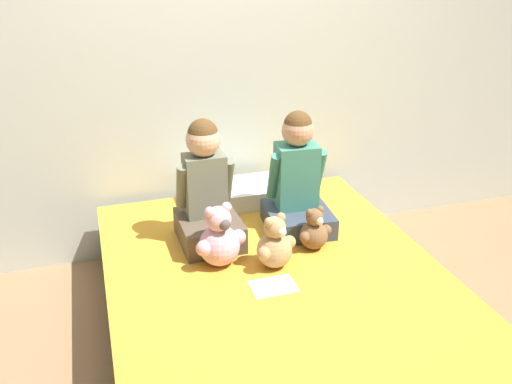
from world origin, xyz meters
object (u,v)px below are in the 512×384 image
teddy_bear_held_by_left_child (219,240)px  teddy_bear_held_by_right_child (314,231)px  child_on_left (206,194)px  bed (277,308)px  sign_card (273,286)px  child_on_right (297,182)px  teddy_bear_between_children (275,245)px  pillow_at_headboard (233,195)px

teddy_bear_held_by_left_child → teddy_bear_held_by_right_child: size_ratio=1.38×
child_on_left → bed: bearing=-62.0°
bed → sign_card: 0.23m
child_on_left → teddy_bear_held_by_left_child: size_ratio=2.05×
bed → child_on_right: 0.69m
child_on_right → teddy_bear_held_by_right_child: child_on_right is taller
teddy_bear_between_children → sign_card: (-0.06, -0.17, -0.11)m
teddy_bear_held_by_left_child → pillow_at_headboard: bearing=53.2°
child_on_left → teddy_bear_held_by_left_child: bearing=-91.1°
bed → child_on_left: size_ratio=3.07×
child_on_left → sign_card: bearing=-71.9°
bed → child_on_left: (-0.24, 0.43, 0.47)m
bed → child_on_left: child_on_left is taller
child_on_left → sign_card: child_on_left is taller
pillow_at_headboard → bed: bearing=-90.0°
child_on_right → pillow_at_headboard: child_on_right is taller
bed → teddy_bear_held_by_left_child: teddy_bear_held_by_left_child is taller
bed → sign_card: sign_card is taller
bed → pillow_at_headboard: (0.00, 0.83, 0.26)m
child_on_right → pillow_at_headboard: 0.52m
teddy_bear_held_by_right_child → child_on_right: bearing=74.0°
teddy_bear_between_children → teddy_bear_held_by_right_child: bearing=-1.4°
teddy_bear_between_children → pillow_at_headboard: bearing=67.0°
child_on_left → sign_card: size_ratio=3.16×
teddy_bear_held_by_right_child → teddy_bear_between_children: 0.27m
teddy_bear_held_by_left_child → sign_card: (0.19, -0.27, -0.13)m
child_on_right → pillow_at_headboard: size_ratio=1.16×
teddy_bear_held_by_right_child → sign_card: teddy_bear_held_by_right_child is taller
teddy_bear_between_children → pillow_at_headboard: (-0.01, 0.75, -0.06)m
teddy_bear_held_by_left_child → teddy_bear_between_children: bearing=-38.1°
pillow_at_headboard → teddy_bear_held_by_left_child: bearing=-110.4°
teddy_bear_between_children → teddy_bear_held_by_left_child: bearing=134.8°
child_on_right → bed: bearing=-116.5°
teddy_bear_held_by_left_child → teddy_bear_between_children: teddy_bear_held_by_left_child is taller
teddy_bear_held_by_left_child → sign_card: size_ratio=1.54×
child_on_left → teddy_bear_held_by_left_child: 0.29m
bed → child_on_left: 0.68m
bed → teddy_bear_held_by_left_child: size_ratio=6.28×
bed → child_on_right: size_ratio=3.09×
child_on_right → teddy_bear_between_children: 0.47m
bed → teddy_bear_held_by_left_child: bearing=144.5°
teddy_bear_held_by_left_child → teddy_bear_held_by_right_child: 0.50m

